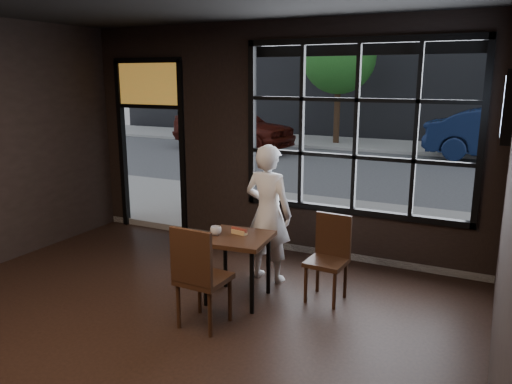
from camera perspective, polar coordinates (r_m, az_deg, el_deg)
The scene contains 15 objects.
floor at distance 4.76m, azimuth -17.19°, elevation -18.83°, with size 6.00×7.00×0.02m, color black.
wall_right at distance 2.99m, azimuth 27.14°, elevation -5.19°, with size 0.04×7.00×3.20m, color black.
window_frame at distance 6.62m, azimuth 11.36°, elevation 7.10°, with size 3.06×0.12×2.28m, color black.
stained_transom at distance 8.09m, azimuth -12.16°, elevation 12.02°, with size 1.20×0.06×0.70m, color orange.
street_asphalt at distance 27.13m, azimuth 20.18°, elevation 7.06°, with size 60.00×41.00×0.04m, color #545456.
cafe_table at distance 5.64m, azimuth -2.10°, elevation -8.65°, with size 0.69×0.69×0.75m, color black.
chair_near at distance 5.06m, azimuth -5.98°, elevation -9.44°, with size 0.46×0.46×1.06m, color black.
chair_window at distance 5.63m, azimuth 8.05°, elevation -7.65°, with size 0.42×0.42×0.96m, color black.
man at distance 6.04m, azimuth 1.40°, elevation -2.44°, with size 0.62×0.40×1.69m, color white.
hotdog at distance 5.57m, azimuth -1.92°, elevation -4.53°, with size 0.20×0.08×0.06m, color tan, non-canonical shape.
cup at distance 5.55m, azimuth -4.61°, elevation -4.44°, with size 0.12×0.12×0.10m, color silver.
tv at distance 5.35m, azimuth 26.94°, elevation 8.89°, with size 0.13×1.11×0.65m, color black.
navy_car at distance 15.77m, azimuth 27.08°, elevation 5.79°, with size 1.57×4.51×1.49m, color #0E1A39.
maroon_car at distance 16.82m, azimuth -2.65°, elevation 7.51°, with size 1.71×4.26×1.45m, color #3F0F09.
tree_left at distance 18.35m, azimuth 9.46°, elevation 14.94°, with size 2.58×2.58×4.41m.
Camera 1 is at (2.90, -2.86, 2.46)m, focal length 35.00 mm.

